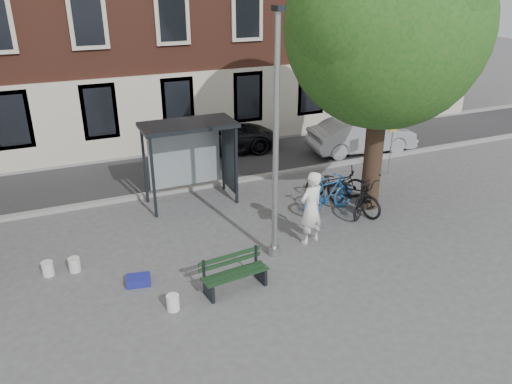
{
  "coord_description": "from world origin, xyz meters",
  "views": [
    {
      "loc": [
        -4.91,
        -10.12,
        6.72
      ],
      "look_at": [
        -0.07,
        1.01,
        1.4
      ],
      "focal_mm": 35.0,
      "sensor_mm": 36.0,
      "label": 1
    }
  ],
  "objects": [
    {
      "name": "painter",
      "position": [
        1.19,
        0.25,
        1.02
      ],
      "size": [
        0.86,
        0.69,
        2.05
      ],
      "primitive_type": "imported",
      "rotation": [
        0.0,
        0.0,
        3.44
      ],
      "color": "white",
      "rests_on": "ground"
    },
    {
      "name": "bike_b",
      "position": [
        2.62,
        1.66,
        0.59
      ],
      "size": [
        2.01,
        0.87,
        1.17
      ],
      "primitive_type": "imported",
      "rotation": [
        0.0,
        0.0,
        1.74
      ],
      "color": "#1C549B",
      "rests_on": "ground"
    },
    {
      "name": "bucket_a",
      "position": [
        -3.0,
        -1.21,
        0.18
      ],
      "size": [
        0.32,
        0.32,
        0.36
      ],
      "primitive_type": "cylinder",
      "rotation": [
        0.0,
        0.0,
        -0.15
      ],
      "color": "white",
      "rests_on": "ground"
    },
    {
      "name": "bus_shelter",
      "position": [
        -0.61,
        4.11,
        1.92
      ],
      "size": [
        2.85,
        1.45,
        2.62
      ],
      "color": "#1E2328",
      "rests_on": "ground"
    },
    {
      "name": "notice_sign",
      "position": [
        6.28,
        3.5,
        1.56
      ],
      "size": [
        0.36,
        0.1,
        2.1
      ],
      "rotation": [
        0.0,
        0.0,
        0.17
      ],
      "color": "#9EA0A3",
      "rests_on": "ground"
    },
    {
      "name": "bucket_b",
      "position": [
        -4.82,
        1.27,
        0.18
      ],
      "size": [
        0.32,
        0.32,
        0.36
      ],
      "primitive_type": "cylinder",
      "rotation": [
        0.0,
        0.0,
        -0.16
      ],
      "color": "silver",
      "rests_on": "ground"
    },
    {
      "name": "lamppost",
      "position": [
        0.0,
        0.0,
        2.78
      ],
      "size": [
        0.28,
        0.35,
        6.11
      ],
      "color": "#9EA0A3",
      "rests_on": "ground"
    },
    {
      "name": "bench",
      "position": [
        -1.49,
        -0.99,
        0.37
      ],
      "size": [
        1.62,
        0.68,
        0.81
      ],
      "rotation": [
        0.0,
        0.0,
        0.11
      ],
      "color": "#1E2328",
      "rests_on": "ground"
    },
    {
      "name": "tree_right",
      "position": [
        4.01,
        1.38,
        5.62
      ],
      "size": [
        5.76,
        5.6,
        8.2
      ],
      "color": "black",
      "rests_on": "ground"
    },
    {
      "name": "blue_crate",
      "position": [
        -3.5,
        0.08,
        0.1
      ],
      "size": [
        0.62,
        0.5,
        0.2
      ],
      "primitive_type": "cube",
      "rotation": [
        0.0,
        0.0,
        -0.2
      ],
      "color": "navy",
      "rests_on": "ground"
    },
    {
      "name": "curb_near",
      "position": [
        0.0,
        5.0,
        0.06
      ],
      "size": [
        40.0,
        0.25,
        0.12
      ],
      "primitive_type": "cube",
      "color": "gray",
      "rests_on": "ground"
    },
    {
      "name": "bike_d",
      "position": [
        3.61,
        1.17,
        0.62
      ],
      "size": [
        1.99,
        1.71,
        1.24
      ],
      "primitive_type": "imported",
      "rotation": [
        0.0,
        0.0,
        2.22
      ],
      "color": "black",
      "rests_on": "ground"
    },
    {
      "name": "curb_far",
      "position": [
        0.0,
        9.0,
        0.06
      ],
      "size": [
        40.0,
        0.25,
        0.12
      ],
      "primitive_type": "cube",
      "color": "gray",
      "rests_on": "ground"
    },
    {
      "name": "car_dark",
      "position": [
        1.49,
        8.4,
        0.68
      ],
      "size": [
        5.11,
        2.71,
        1.37
      ],
      "primitive_type": "imported",
      "rotation": [
        0.0,
        0.0,
        1.48
      ],
      "color": "black",
      "rests_on": "ground"
    },
    {
      "name": "ground",
      "position": [
        0.0,
        0.0,
        0.0
      ],
      "size": [
        90.0,
        90.0,
        0.0
      ],
      "primitive_type": "plane",
      "color": "#4C4C4F",
      "rests_on": "ground"
    },
    {
      "name": "bike_a",
      "position": [
        3.42,
        2.56,
        0.51
      ],
      "size": [
        2.02,
        1.47,
        1.01
      ],
      "primitive_type": "imported",
      "rotation": [
        0.0,
        0.0,
        1.1
      ],
      "color": "black",
      "rests_on": "ground"
    },
    {
      "name": "bucket_c",
      "position": [
        -5.43,
        1.33,
        0.18
      ],
      "size": [
        0.34,
        0.34,
        0.36
      ],
      "primitive_type": "cylinder",
      "rotation": [
        0.0,
        0.0,
        0.24
      ],
      "color": "silver",
      "rests_on": "ground"
    },
    {
      "name": "road",
      "position": [
        0.0,
        7.0,
        0.01
      ],
      "size": [
        40.0,
        4.0,
        0.01
      ],
      "primitive_type": "cube",
      "color": "#28282B",
      "rests_on": "ground"
    },
    {
      "name": "car_silver",
      "position": [
        6.79,
        6.0,
        0.72
      ],
      "size": [
        4.5,
        1.98,
        1.44
      ],
      "primitive_type": "imported",
      "rotation": [
        0.0,
        0.0,
        1.46
      ],
      "color": "#9EA0A5",
      "rests_on": "ground"
    },
    {
      "name": "bike_c",
      "position": [
        3.36,
        1.44,
        0.57
      ],
      "size": [
        1.27,
        2.29,
        1.14
      ],
      "primitive_type": "imported",
      "rotation": [
        0.0,
        0.0,
        0.25
      ],
      "color": "black",
      "rests_on": "ground"
    }
  ]
}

